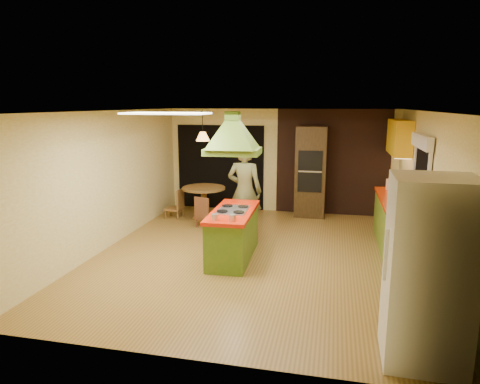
% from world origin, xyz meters
% --- Properties ---
extents(ground, '(6.50, 6.50, 0.00)m').
position_xyz_m(ground, '(0.00, 0.00, 0.00)').
color(ground, olive).
rests_on(ground, ground).
extents(room_walls, '(5.50, 6.50, 6.50)m').
position_xyz_m(room_walls, '(0.00, 0.00, 1.25)').
color(room_walls, beige).
rests_on(room_walls, ground).
extents(ceiling_plane, '(6.50, 6.50, 0.00)m').
position_xyz_m(ceiling_plane, '(0.00, 0.00, 2.50)').
color(ceiling_plane, silver).
rests_on(ceiling_plane, room_walls).
extents(brick_panel, '(2.64, 0.03, 2.50)m').
position_xyz_m(brick_panel, '(1.25, 3.23, 1.25)').
color(brick_panel, '#381E14').
rests_on(brick_panel, ground).
extents(nook_opening, '(2.20, 0.03, 2.10)m').
position_xyz_m(nook_opening, '(-1.50, 3.23, 1.05)').
color(nook_opening, black).
rests_on(nook_opening, ground).
extents(right_counter, '(0.62, 3.05, 0.92)m').
position_xyz_m(right_counter, '(2.45, 0.60, 0.46)').
color(right_counter, olive).
rests_on(right_counter, ground).
extents(upper_cabinets, '(0.34, 1.40, 0.70)m').
position_xyz_m(upper_cabinets, '(2.57, 2.20, 1.95)').
color(upper_cabinets, yellow).
rests_on(upper_cabinets, room_walls).
extents(window_right, '(0.12, 1.35, 1.06)m').
position_xyz_m(window_right, '(2.70, 0.40, 1.77)').
color(window_right, black).
rests_on(window_right, room_walls).
extents(fluor_panel, '(1.20, 0.60, 0.03)m').
position_xyz_m(fluor_panel, '(-1.10, -1.20, 2.48)').
color(fluor_panel, white).
rests_on(fluor_panel, ceiling_plane).
extents(kitchen_island, '(0.73, 1.71, 0.87)m').
position_xyz_m(kitchen_island, '(-0.35, -0.22, 0.43)').
color(kitchen_island, '#52771D').
rests_on(kitchen_island, ground).
extents(range_hood, '(0.93, 0.69, 0.78)m').
position_xyz_m(range_hood, '(-0.35, -0.22, 2.26)').
color(range_hood, '#50701C').
rests_on(range_hood, ceiling_plane).
extents(man, '(0.71, 0.49, 1.87)m').
position_xyz_m(man, '(-0.40, 0.97, 0.94)').
color(man, brown).
rests_on(man, ground).
extents(refrigerator, '(0.81, 0.77, 1.94)m').
position_xyz_m(refrigerator, '(2.26, -2.71, 0.97)').
color(refrigerator, white).
rests_on(refrigerator, ground).
extents(wall_oven, '(0.70, 0.60, 2.11)m').
position_xyz_m(wall_oven, '(0.76, 2.95, 1.06)').
color(wall_oven, '#453016').
rests_on(wall_oven, ground).
extents(dining_table, '(0.99, 0.99, 0.74)m').
position_xyz_m(dining_table, '(-1.61, 2.17, 0.52)').
color(dining_table, brown).
rests_on(dining_table, ground).
extents(chair_left, '(0.40, 0.40, 0.68)m').
position_xyz_m(chair_left, '(-2.31, 2.07, 0.34)').
color(chair_left, brown).
rests_on(chair_left, ground).
extents(chair_near, '(0.47, 0.47, 0.68)m').
position_xyz_m(chair_near, '(-1.36, 1.52, 0.34)').
color(chair_near, brown).
rests_on(chair_near, ground).
extents(pendant_lamp, '(0.33, 0.33, 0.20)m').
position_xyz_m(pendant_lamp, '(-1.61, 2.17, 1.90)').
color(pendant_lamp, '#FF9E3F').
rests_on(pendant_lamp, ceiling_plane).
extents(canister_large, '(0.19, 0.19, 0.21)m').
position_xyz_m(canister_large, '(2.40, 1.86, 1.03)').
color(canister_large, '#FAE8C9').
rests_on(canister_large, right_counter).
extents(canister_medium, '(0.15, 0.15, 0.17)m').
position_xyz_m(canister_medium, '(2.40, 1.40, 1.00)').
color(canister_medium, '#FCE8CB').
rests_on(canister_medium, right_counter).
extents(canister_small, '(0.16, 0.16, 0.17)m').
position_xyz_m(canister_small, '(2.40, 1.53, 1.01)').
color(canister_small, beige).
rests_on(canister_small, right_counter).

